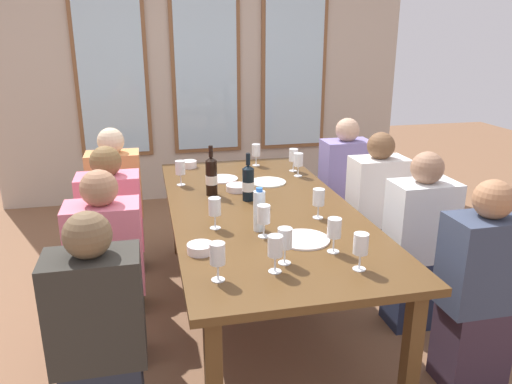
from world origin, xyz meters
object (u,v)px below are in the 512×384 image
object	(u,v)px
seated_person_0	(108,276)
wine_glass_4	(319,199)
wine_glass_0	(298,161)
seated_person_3	(376,213)
wine_bottle_0	(248,183)
seated_person_1	(419,246)
tasting_bowl_0	(200,248)
wine_glass_9	(256,151)
wine_glass_3	(293,156)
wine_glass_1	(334,229)
seated_person_5	(479,292)
wine_bottle_1	(211,176)
seated_person_4	(100,343)
dining_table	(261,217)
wine_glass_6	(215,208)
white_plate_1	(268,182)
water_bottle	(259,210)
tasting_bowl_1	(237,188)
wine_glass_10	(217,255)
wine_glass_2	(264,216)
seated_person_2	(113,236)
wine_glass_11	(180,169)
white_plate_0	(304,239)
wine_glass_7	(285,240)
seated_person_6	(117,205)
tasting_bowl_2	(189,164)
wine_glass_8	(275,248)
seated_person_7	(344,189)
white_plate_2	(222,179)

from	to	relation	value
seated_person_0	wine_glass_4	bearing A→B (deg)	2.11
wine_glass_0	seated_person_3	xyz separation A→B (m)	(0.49, -0.32, -0.33)
wine_bottle_0	seated_person_1	size ratio (longest dim) A/B	0.28
tasting_bowl_0	wine_glass_9	bearing A→B (deg)	67.91
wine_glass_3	wine_glass_9	bearing A→B (deg)	137.41
tasting_bowl_0	seated_person_1	size ratio (longest dim) A/B	0.12
wine_glass_1	seated_person_5	distance (m)	0.81
wine_glass_9	wine_glass_4	bearing A→B (deg)	-85.73
wine_bottle_1	seated_person_4	world-z (taller)	seated_person_4
dining_table	wine_bottle_1	distance (m)	0.44
wine_bottle_0	wine_glass_6	distance (m)	0.50
white_plate_1	water_bottle	bearing A→B (deg)	-107.10
wine_bottle_0	tasting_bowl_1	bearing A→B (deg)	99.09
wine_glass_3	wine_glass_4	distance (m)	1.00
wine_glass_3	dining_table	bearing A→B (deg)	-119.98
wine_bottle_1	wine_glass_0	xyz separation A→B (m)	(0.68, 0.29, -0.01)
wine_glass_10	water_bottle	bearing A→B (deg)	59.53
white_plate_1	wine_bottle_0	xyz separation A→B (m)	(-0.21, -0.34, 0.11)
white_plate_1	seated_person_0	distance (m)	1.34
wine_glass_2	seated_person_3	world-z (taller)	seated_person_3
seated_person_2	wine_glass_11	bearing A→B (deg)	33.95
white_plate_0	wine_glass_7	size ratio (longest dim) A/B	1.54
wine_bottle_1	seated_person_6	xyz separation A→B (m)	(-0.65, 0.55, -0.34)
white_plate_0	wine_glass_10	size ratio (longest dim) A/B	1.54
tasting_bowl_2	wine_glass_3	world-z (taller)	wine_glass_3
wine_glass_2	seated_person_6	xyz separation A→B (m)	(-0.81, 1.30, -0.33)
wine_glass_8	seated_person_6	world-z (taller)	seated_person_6
wine_glass_6	seated_person_6	size ratio (longest dim) A/B	0.16
seated_person_7	wine_glass_11	bearing A→B (deg)	-167.53
wine_glass_7	seated_person_2	xyz separation A→B (m)	(-0.83, 1.03, -0.33)
tasting_bowl_2	wine_glass_6	bearing A→B (deg)	-89.18
wine_glass_3	seated_person_5	distance (m)	1.73
white_plate_0	white_plate_1	distance (m)	1.03
seated_person_2	seated_person_7	distance (m)	1.91
wine_bottle_0	wine_glass_9	bearing A→B (deg)	73.95
tasting_bowl_1	wine_glass_2	bearing A→B (deg)	-90.72
white_plate_2	water_bottle	world-z (taller)	water_bottle
wine_glass_0	seated_person_7	world-z (taller)	seated_person_7
wine_glass_11	seated_person_5	distance (m)	2.01
wine_glass_4	seated_person_0	distance (m)	1.23
seated_person_3	wine_glass_3	bearing A→B (deg)	135.98
white_plate_1	seated_person_7	distance (m)	0.86
wine_glass_11	wine_glass_1	bearing A→B (deg)	-63.43
tasting_bowl_1	tasting_bowl_0	bearing A→B (deg)	-111.02
seated_person_5	seated_person_7	world-z (taller)	same
tasting_bowl_2	wine_glass_0	size ratio (longest dim) A/B	0.69
water_bottle	seated_person_2	distance (m)	1.07
tasting_bowl_0	seated_person_3	world-z (taller)	seated_person_3
wine_glass_8	seated_person_7	xyz separation A→B (m)	(1.04, 1.71, -0.33)
seated_person_3	seated_person_4	distance (m)	2.17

